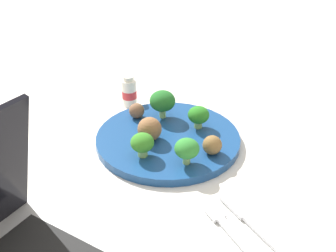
{
  "coord_description": "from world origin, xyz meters",
  "views": [
    {
      "loc": [
        -0.57,
        0.27,
        0.41
      ],
      "look_at": [
        0.0,
        0.0,
        0.04
      ],
      "focal_mm": 40.47,
      "sensor_mm": 36.0,
      "label": 1
    }
  ],
  "objects_px": {
    "broccoli_floret_back_right": "(198,115)",
    "yogurt_bottle": "(129,92)",
    "meatball_back_right": "(137,111)",
    "broccoli_floret_mid_right": "(187,149)",
    "meatball_near_rim": "(212,145)",
    "plate": "(168,138)",
    "knife": "(250,221)",
    "broccoli_floret_far_rim": "(142,143)",
    "meatball_back_left": "(150,129)",
    "broccoli_floret_center": "(162,101)",
    "napkin": "(243,231)",
    "fork": "(229,229)"
  },
  "relations": [
    {
      "from": "broccoli_floret_back_right",
      "to": "knife",
      "type": "distance_m",
      "value": 0.26
    },
    {
      "from": "broccoli_floret_mid_right",
      "to": "broccoli_floret_back_right",
      "type": "relative_size",
      "value": 1.04
    },
    {
      "from": "broccoli_floret_back_right",
      "to": "yogurt_bottle",
      "type": "xyz_separation_m",
      "value": [
        0.18,
        0.08,
        -0.01
      ]
    },
    {
      "from": "broccoli_floret_center",
      "to": "meatball_near_rim",
      "type": "height_order",
      "value": "broccoli_floret_center"
    },
    {
      "from": "broccoli_floret_mid_right",
      "to": "knife",
      "type": "xyz_separation_m",
      "value": [
        -0.16,
        -0.02,
        -0.04
      ]
    },
    {
      "from": "meatball_back_left",
      "to": "napkin",
      "type": "bearing_deg",
      "value": -172.94
    },
    {
      "from": "broccoli_floret_back_right",
      "to": "meatball_back_left",
      "type": "distance_m",
      "value": 0.11
    },
    {
      "from": "meatball_near_rim",
      "to": "knife",
      "type": "relative_size",
      "value": 0.24
    },
    {
      "from": "meatball_near_rim",
      "to": "yogurt_bottle",
      "type": "height_order",
      "value": "yogurt_bottle"
    },
    {
      "from": "plate",
      "to": "meatball_near_rim",
      "type": "distance_m",
      "value": 0.1
    },
    {
      "from": "broccoli_floret_center",
      "to": "meatball_back_right",
      "type": "relative_size",
      "value": 1.85
    },
    {
      "from": "plate",
      "to": "meatball_back_left",
      "type": "relative_size",
      "value": 6.09
    },
    {
      "from": "meatball_back_left",
      "to": "napkin",
      "type": "distance_m",
      "value": 0.27
    },
    {
      "from": "knife",
      "to": "yogurt_bottle",
      "type": "relative_size",
      "value": 2.04
    },
    {
      "from": "broccoli_floret_center",
      "to": "broccoli_floret_back_right",
      "type": "bearing_deg",
      "value": -145.48
    },
    {
      "from": "broccoli_floret_far_rim",
      "to": "napkin",
      "type": "height_order",
      "value": "broccoli_floret_far_rim"
    },
    {
      "from": "fork",
      "to": "yogurt_bottle",
      "type": "relative_size",
      "value": 1.69
    },
    {
      "from": "broccoli_floret_mid_right",
      "to": "meatball_back_right",
      "type": "bearing_deg",
      "value": 5.53
    },
    {
      "from": "broccoli_floret_center",
      "to": "fork",
      "type": "xyz_separation_m",
      "value": [
        -0.32,
        0.04,
        -0.05
      ]
    },
    {
      "from": "meatball_near_rim",
      "to": "napkin",
      "type": "xyz_separation_m",
      "value": [
        -0.17,
        0.05,
        -0.03
      ]
    },
    {
      "from": "broccoli_floret_center",
      "to": "knife",
      "type": "bearing_deg",
      "value": 178.4
    },
    {
      "from": "broccoli_floret_center",
      "to": "broccoli_floret_back_right",
      "type": "distance_m",
      "value": 0.08
    },
    {
      "from": "broccoli_floret_back_right",
      "to": "meatball_back_right",
      "type": "relative_size",
      "value": 1.42
    },
    {
      "from": "meatball_back_left",
      "to": "fork",
      "type": "distance_m",
      "value": 0.26
    },
    {
      "from": "meatball_near_rim",
      "to": "broccoli_floret_back_right",
      "type": "bearing_deg",
      "value": -13.78
    },
    {
      "from": "napkin",
      "to": "meatball_back_right",
      "type": "bearing_deg",
      "value": 3.74
    },
    {
      "from": "broccoli_floret_mid_right",
      "to": "knife",
      "type": "height_order",
      "value": "broccoli_floret_mid_right"
    },
    {
      "from": "broccoli_floret_back_right",
      "to": "napkin",
      "type": "distance_m",
      "value": 0.28
    },
    {
      "from": "plate",
      "to": "napkin",
      "type": "distance_m",
      "value": 0.26
    },
    {
      "from": "knife",
      "to": "broccoli_floret_back_right",
      "type": "bearing_deg",
      "value": -12.3
    },
    {
      "from": "meatball_near_rim",
      "to": "broccoli_floret_mid_right",
      "type": "bearing_deg",
      "value": 97.4
    },
    {
      "from": "broccoli_floret_far_rim",
      "to": "meatball_back_left",
      "type": "xyz_separation_m",
      "value": [
        0.04,
        -0.03,
        -0.0
      ]
    },
    {
      "from": "meatball_near_rim",
      "to": "fork",
      "type": "distance_m",
      "value": 0.18
    },
    {
      "from": "broccoli_floret_center",
      "to": "meatball_back_right",
      "type": "distance_m",
      "value": 0.06
    },
    {
      "from": "napkin",
      "to": "fork",
      "type": "xyz_separation_m",
      "value": [
        0.01,
        0.02,
        0.0
      ]
    },
    {
      "from": "meatball_back_right",
      "to": "broccoli_floret_mid_right",
      "type": "bearing_deg",
      "value": -174.47
    },
    {
      "from": "plate",
      "to": "meatball_near_rim",
      "type": "bearing_deg",
      "value": -153.82
    },
    {
      "from": "meatball_back_right",
      "to": "yogurt_bottle",
      "type": "height_order",
      "value": "yogurt_bottle"
    },
    {
      "from": "meatball_back_left",
      "to": "fork",
      "type": "bearing_deg",
      "value": -176.84
    },
    {
      "from": "napkin",
      "to": "knife",
      "type": "distance_m",
      "value": 0.02
    },
    {
      "from": "plate",
      "to": "broccoli_floret_center",
      "type": "distance_m",
      "value": 0.09
    },
    {
      "from": "meatball_back_left",
      "to": "yogurt_bottle",
      "type": "height_order",
      "value": "yogurt_bottle"
    },
    {
      "from": "broccoli_floret_far_rim",
      "to": "meatball_near_rim",
      "type": "bearing_deg",
      "value": -111.84
    },
    {
      "from": "meatball_back_right",
      "to": "napkin",
      "type": "relative_size",
      "value": 0.19
    },
    {
      "from": "napkin",
      "to": "fork",
      "type": "relative_size",
      "value": 1.41
    },
    {
      "from": "broccoli_floret_mid_right",
      "to": "yogurt_bottle",
      "type": "relative_size",
      "value": 0.67
    },
    {
      "from": "plate",
      "to": "broccoli_floret_back_right",
      "type": "bearing_deg",
      "value": -88.7
    },
    {
      "from": "broccoli_floret_center",
      "to": "broccoli_floret_far_rim",
      "type": "distance_m",
      "value": 0.15
    },
    {
      "from": "plate",
      "to": "broccoli_floret_mid_right",
      "type": "bearing_deg",
      "value": 173.63
    },
    {
      "from": "broccoli_floret_mid_right",
      "to": "plate",
      "type": "bearing_deg",
      "value": -6.37
    }
  ]
}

